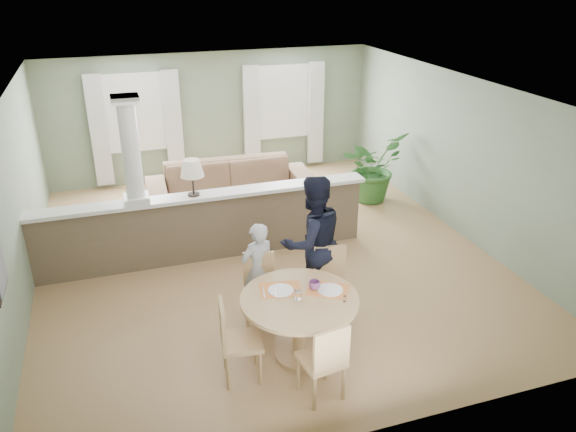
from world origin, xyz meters
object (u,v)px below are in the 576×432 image
object	(u,v)px
chair_side	(234,338)
chair_far_man	(331,280)
dining_table	(300,310)
man_person	(312,242)
chair_far_boy	(260,285)
houseplant	(372,167)
sofa	(232,188)
child_person	(258,270)
chair_near	(325,359)

from	to	relation	value
chair_side	chair_far_man	bearing A→B (deg)	-54.25
dining_table	chair_far_man	world-z (taller)	chair_far_man
man_person	chair_far_boy	bearing A→B (deg)	2.58
houseplant	chair_far_man	xyz separation A→B (m)	(-2.34, -3.57, -0.14)
chair_far_boy	chair_far_man	distance (m)	0.94
sofa	houseplant	distance (m)	2.81
chair_side	child_person	distance (m)	1.33
sofa	chair_side	size ratio (longest dim) A/B	3.17
child_person	man_person	size ratio (longest dim) A/B	0.71
houseplant	man_person	world-z (taller)	man_person
chair_side	child_person	size ratio (longest dim) A/B	0.74
child_person	dining_table	bearing A→B (deg)	86.87
child_person	chair_far_man	bearing A→B (deg)	142.57
sofa	chair_near	xyz separation A→B (m)	(-0.22, -5.35, 0.08)
chair_far_man	chair_near	size ratio (longest dim) A/B	1.01
chair_far_man	sofa	bearing A→B (deg)	108.57
houseplant	man_person	size ratio (longest dim) A/B	0.73
sofa	chair_far_boy	bearing A→B (deg)	-94.67
chair_far_boy	chair_far_man	xyz separation A→B (m)	(0.92, -0.21, 0.02)
houseplant	child_person	size ratio (longest dim) A/B	1.02
chair_far_boy	houseplant	bearing A→B (deg)	58.50
sofa	dining_table	size ratio (longest dim) A/B	2.28
sofa	chair_side	world-z (taller)	chair_side
houseplant	chair_far_man	world-z (taller)	houseplant
man_person	dining_table	bearing A→B (deg)	52.82
chair_far_man	child_person	world-z (taller)	child_person
dining_table	chair_far_boy	size ratio (longest dim) A/B	1.45
child_person	man_person	world-z (taller)	man_person
sofa	chair_far_man	world-z (taller)	chair_far_man
sofa	chair_far_boy	world-z (taller)	chair_far_boy
dining_table	chair_near	bearing A→B (deg)	-89.08
chair_far_man	chair_near	world-z (taller)	chair_far_man
dining_table	chair_far_man	xyz separation A→B (m)	(0.67, 0.68, -0.11)
sofa	chair_far_boy	size ratio (longest dim) A/B	3.30
child_person	man_person	distance (m)	0.82
sofa	chair_near	bearing A→B (deg)	-89.66
chair_far_man	houseplant	bearing A→B (deg)	68.86
chair_far_man	man_person	bearing A→B (deg)	119.74
man_person	houseplant	bearing A→B (deg)	-137.72
child_person	man_person	bearing A→B (deg)	166.62
chair_far_boy	man_person	distance (m)	0.91
sofa	houseplant	bearing A→B (deg)	-3.94
chair_near	chair_side	world-z (taller)	chair_side
chair_far_boy	child_person	distance (m)	0.21
chair_near	houseplant	bearing A→B (deg)	-129.73
dining_table	houseplant	bearing A→B (deg)	54.66
houseplant	chair_near	distance (m)	5.85
chair_near	man_person	world-z (taller)	man_person
chair_near	man_person	size ratio (longest dim) A/B	0.52
chair_far_man	child_person	size ratio (longest dim) A/B	0.74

